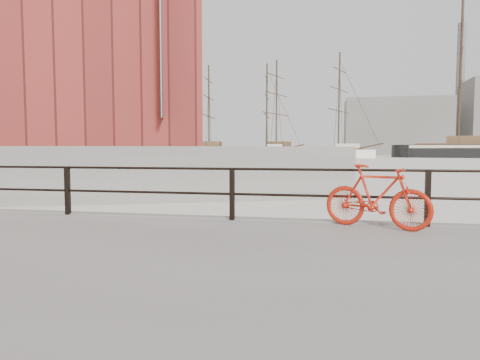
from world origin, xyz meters
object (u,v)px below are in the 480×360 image
at_px(schooner_left, 238,158).
at_px(workboat_far, 111,162).
at_px(workboat_near, 47,169).
at_px(bicycle, 377,197).
at_px(schooner_mid, 306,157).

xyz_separation_m(schooner_left, workboat_far, (-11.00, -31.04, 0.00)).
bearing_deg(workboat_near, bicycle, -47.33).
height_order(bicycle, workboat_far, workboat_far).
relative_size(schooner_mid, workboat_near, 2.37).
bearing_deg(workboat_far, workboat_near, -99.25).
distance_m(bicycle, workboat_far, 54.04).
height_order(schooner_left, workboat_near, schooner_left).
xyz_separation_m(bicycle, schooner_mid, (-5.30, 85.57, -0.90)).
relative_size(schooner_left, workboat_near, 1.93).
height_order(schooner_left, workboat_far, schooner_left).
bearing_deg(schooner_mid, workboat_far, -101.26).
relative_size(bicycle, workboat_near, 0.14).
relative_size(workboat_near, workboat_far, 1.36).
bearing_deg(workboat_near, workboat_far, 101.00).
relative_size(schooner_mid, workboat_far, 3.21).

